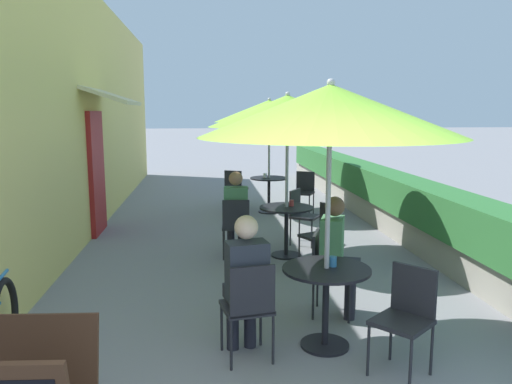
# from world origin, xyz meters

# --- Properties ---
(cafe_facade_wall) EXTENTS (0.98, 14.70, 4.20)m
(cafe_facade_wall) POSITION_xyz_m (-2.54, 7.21, 2.09)
(cafe_facade_wall) COLOR #E0CC6B
(cafe_facade_wall) RESTS_ON ground_plane
(planter_hedge) EXTENTS (0.60, 13.70, 1.01)m
(planter_hedge) POSITION_xyz_m (2.75, 7.25, 0.54)
(planter_hedge) COLOR gray
(planter_hedge) RESTS_ON ground_plane
(patio_table_near) EXTENTS (0.78, 0.78, 0.73)m
(patio_table_near) POSITION_xyz_m (0.50, 2.00, 0.53)
(patio_table_near) COLOR black
(patio_table_near) RESTS_ON ground_plane
(patio_umbrella_near) EXTENTS (2.24, 2.24, 2.37)m
(patio_umbrella_near) POSITION_xyz_m (0.50, 2.00, 2.10)
(patio_umbrella_near) COLOR #B7B7BC
(patio_umbrella_near) RESTS_ON ground_plane
(cafe_chair_near_left) EXTENTS (0.51, 0.51, 0.87)m
(cafe_chair_near_left) POSITION_xyz_m (0.68, 2.71, 0.52)
(cafe_chair_near_left) COLOR #232328
(cafe_chair_near_left) RESTS_ON ground_plane
(seated_patron_near_left) EXTENTS (0.49, 0.44, 1.25)m
(seated_patron_near_left) POSITION_xyz_m (0.78, 2.67, 0.69)
(seated_patron_near_left) COLOR #23232D
(seated_patron_near_left) RESTS_ON ground_plane
(cafe_chair_near_right) EXTENTS (0.46, 0.46, 0.87)m
(cafe_chair_near_right) POSITION_xyz_m (-0.21, 1.79, 0.52)
(cafe_chair_near_right) COLOR #232328
(cafe_chair_near_right) RESTS_ON ground_plane
(seated_patron_near_right) EXTENTS (0.39, 0.45, 1.25)m
(seated_patron_near_right) POSITION_xyz_m (-0.23, 1.90, 0.69)
(seated_patron_near_right) COLOR #23232D
(seated_patron_near_right) RESTS_ON ground_plane
(cafe_chair_near_back) EXTENTS (0.56, 0.56, 0.87)m
(cafe_chair_near_back) POSITION_xyz_m (1.03, 1.49, 0.52)
(cafe_chair_near_back) COLOR #232328
(cafe_chair_near_back) RESTS_ON ground_plane
(coffee_cup_near) EXTENTS (0.07, 0.07, 0.09)m
(coffee_cup_near) POSITION_xyz_m (0.56, 2.04, 0.78)
(coffee_cup_near) COLOR teal
(coffee_cup_near) RESTS_ON patio_table_near
(patio_table_mid) EXTENTS (0.78, 0.78, 0.73)m
(patio_table_mid) POSITION_xyz_m (0.62, 4.84, 0.53)
(patio_table_mid) COLOR black
(patio_table_mid) RESTS_ON ground_plane
(patio_umbrella_mid) EXTENTS (2.24, 2.24, 2.37)m
(patio_umbrella_mid) POSITION_xyz_m (0.62, 4.84, 2.10)
(patio_umbrella_mid) COLOR #B7B7BC
(patio_umbrella_mid) RESTS_ON ground_plane
(cafe_chair_mid_left) EXTENTS (0.56, 0.56, 0.87)m
(cafe_chair_mid_left) POSITION_xyz_m (0.97, 5.49, 0.52)
(cafe_chair_mid_left) COLOR #232328
(cafe_chair_mid_left) RESTS_ON ground_plane
(cafe_chair_mid_right) EXTENTS (0.43, 0.43, 0.87)m
(cafe_chair_mid_right) POSITION_xyz_m (-0.11, 4.82, 0.52)
(cafe_chair_mid_right) COLOR #232328
(cafe_chair_mid_right) RESTS_ON ground_plane
(seated_patron_mid_right) EXTENTS (0.35, 0.42, 1.25)m
(seated_patron_mid_right) POSITION_xyz_m (-0.11, 4.93, 0.69)
(seated_patron_mid_right) COLOR #23232D
(seated_patron_mid_right) RESTS_ON ground_plane
(cafe_chair_mid_back) EXTENTS (0.53, 0.53, 0.87)m
(cafe_chair_mid_back) POSITION_xyz_m (1.01, 4.22, 0.52)
(cafe_chair_mid_back) COLOR #232328
(cafe_chair_mid_back) RESTS_ON ground_plane
(coffee_cup_mid) EXTENTS (0.07, 0.07, 0.09)m
(coffee_cup_mid) POSITION_xyz_m (0.70, 4.89, 0.78)
(coffee_cup_mid) COLOR #B73D3D
(coffee_cup_mid) RESTS_ON patio_table_mid
(patio_table_far) EXTENTS (0.78, 0.78, 0.73)m
(patio_table_far) POSITION_xyz_m (0.79, 8.03, 0.53)
(patio_table_far) COLOR black
(patio_table_far) RESTS_ON ground_plane
(patio_umbrella_far) EXTENTS (2.24, 2.24, 2.37)m
(patio_umbrella_far) POSITION_xyz_m (0.79, 8.03, 2.10)
(patio_umbrella_far) COLOR #B7B7BC
(patio_umbrella_far) RESTS_ON ground_plane
(cafe_chair_far_left) EXTENTS (0.53, 0.53, 0.87)m
(cafe_chair_far_left) POSITION_xyz_m (0.10, 8.29, 0.52)
(cafe_chair_far_left) COLOR #232328
(cafe_chair_far_left) RESTS_ON ground_plane
(cafe_chair_far_right) EXTENTS (0.53, 0.53, 0.87)m
(cafe_chair_far_right) POSITION_xyz_m (1.48, 7.78, 0.52)
(cafe_chair_far_right) COLOR #232328
(cafe_chair_far_right) RESTS_ON ground_plane
(coffee_cup_far) EXTENTS (0.07, 0.07, 0.09)m
(coffee_cup_far) POSITION_xyz_m (0.71, 8.03, 0.78)
(coffee_cup_far) COLOR white
(coffee_cup_far) RESTS_ON patio_table_far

